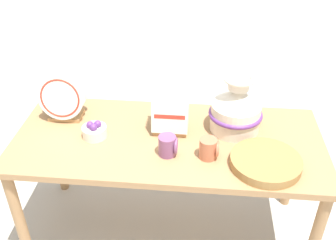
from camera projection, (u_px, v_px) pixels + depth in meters
name	position (u px, v px, depth m)	size (l,w,h in m)	color
ground_plane	(168.00, 229.00, 2.39)	(14.00, 14.00, 0.00)	#B2ADA3
display_table	(168.00, 150.00, 2.05)	(1.58, 0.70, 0.69)	#9E754C
ceramic_vase	(236.00, 108.00, 2.00)	(0.28, 0.28, 0.31)	silver
dish_rack_round_plates	(63.00, 99.00, 2.10)	(0.25, 0.15, 0.27)	tan
dish_rack_square_plates	(170.00, 116.00, 2.02)	(0.18, 0.14, 0.21)	tan
wicker_charger_stack	(266.00, 162.00, 1.81)	(0.33, 0.33, 0.04)	olive
mug_plum_glaze	(168.00, 146.00, 1.87)	(0.09, 0.08, 0.10)	#7A4770
mug_terracotta_glaze	(209.00, 148.00, 1.85)	(0.09, 0.08, 0.10)	#B76647
fruit_bowl	(94.00, 131.00, 2.00)	(0.13, 0.13, 0.09)	silver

